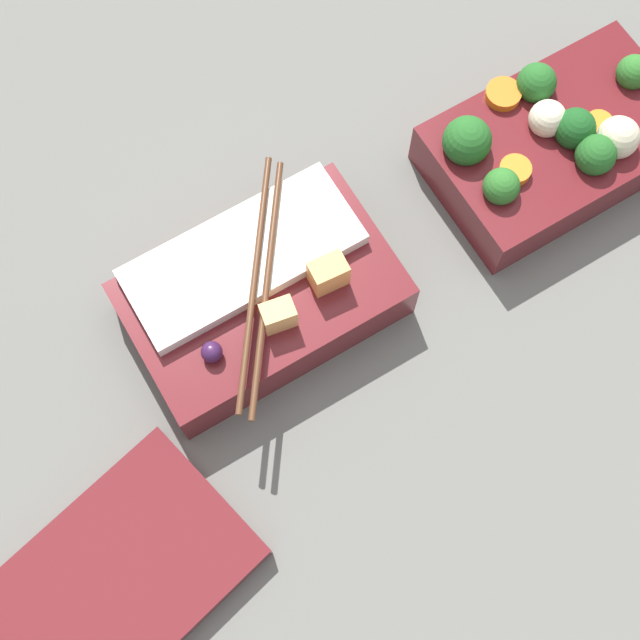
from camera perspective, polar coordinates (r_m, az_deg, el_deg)
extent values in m
plane|color=slate|center=(0.75, 6.68, 5.83)|extent=(3.00, 3.00, 0.00)
cube|color=maroon|center=(0.78, 14.79, 10.82)|extent=(0.21, 0.13, 0.05)
sphere|color=#236023|center=(0.77, 13.69, 14.53)|extent=(0.03, 0.03, 0.03)
sphere|color=#236023|center=(0.73, 9.39, 11.26)|extent=(0.04, 0.04, 0.04)
sphere|color=#2D7028|center=(0.72, 11.53, 8.38)|extent=(0.03, 0.03, 0.03)
sphere|color=#236023|center=(0.75, 17.24, 10.06)|extent=(0.03, 0.03, 0.03)
sphere|color=#2D7028|center=(0.80, 19.43, 14.74)|extent=(0.03, 0.03, 0.03)
sphere|color=#19511E|center=(0.76, 16.01, 11.69)|extent=(0.03, 0.03, 0.03)
cylinder|color=orange|center=(0.77, 17.40, 11.91)|extent=(0.03, 0.03, 0.01)
cylinder|color=orange|center=(0.73, 12.37, 9.35)|extent=(0.03, 0.03, 0.01)
cylinder|color=orange|center=(0.77, 11.64, 13.98)|extent=(0.03, 0.03, 0.01)
sphere|color=beige|center=(0.76, 14.35, 12.38)|extent=(0.03, 0.03, 0.03)
sphere|color=beige|center=(0.76, 18.53, 11.02)|extent=(0.03, 0.03, 0.03)
cube|color=maroon|center=(0.70, -3.72, 1.38)|extent=(0.21, 0.13, 0.05)
cube|color=white|center=(0.68, -4.99, 4.08)|extent=(0.18, 0.07, 0.01)
cube|color=#F4A356|center=(0.67, 0.54, 3.00)|extent=(0.03, 0.02, 0.03)
cube|color=#EAB266|center=(0.66, -2.68, 0.31)|extent=(0.03, 0.02, 0.02)
sphere|color=#381942|center=(0.66, -6.95, -2.04)|extent=(0.02, 0.02, 0.02)
cylinder|color=#56331E|center=(0.66, -4.22, 2.57)|extent=(0.12, 0.17, 0.01)
cylinder|color=#56331E|center=(0.66, -3.62, 2.52)|extent=(0.12, 0.17, 0.01)
cube|color=maroon|center=(0.68, -13.31, -16.31)|extent=(0.23, 0.17, 0.02)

